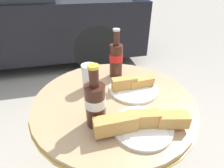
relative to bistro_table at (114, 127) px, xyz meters
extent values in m
cylinder|color=gold|center=(0.00, 0.00, -0.18)|extent=(0.08, 0.08, 0.68)
cylinder|color=gold|center=(0.00, 0.00, 0.16)|extent=(0.71, 0.71, 0.01)
cylinder|color=tan|center=(0.00, 0.00, 0.17)|extent=(0.70, 0.70, 0.02)
cylinder|color=#3D1E14|center=(0.06, 0.19, 0.27)|extent=(0.07, 0.07, 0.17)
cylinder|color=red|center=(0.06, 0.19, 0.29)|extent=(0.07, 0.07, 0.04)
cylinder|color=#3D1E14|center=(0.06, 0.19, 0.39)|extent=(0.03, 0.03, 0.07)
cylinder|color=silver|center=(0.06, 0.19, 0.43)|extent=(0.03, 0.03, 0.01)
cylinder|color=#3D1E14|center=(-0.10, -0.14, 0.26)|extent=(0.07, 0.07, 0.16)
cylinder|color=silver|center=(-0.10, -0.14, 0.28)|extent=(0.07, 0.07, 0.04)
cylinder|color=#3D1E14|center=(-0.10, -0.14, 0.37)|extent=(0.03, 0.03, 0.06)
cylinder|color=gold|center=(-0.10, -0.14, 0.41)|extent=(0.04, 0.04, 0.01)
cylinder|color=silver|center=(-0.09, 0.10, 0.23)|extent=(0.06, 0.06, 0.10)
cylinder|color=silver|center=(-0.09, 0.10, 0.24)|extent=(0.07, 0.07, 0.12)
cylinder|color=silver|center=(0.05, -0.20, 0.19)|extent=(0.22, 0.22, 0.01)
cube|color=white|center=(0.05, -0.20, 0.19)|extent=(0.17, 0.17, 0.00)
cube|color=#C68E47|center=(-0.04, -0.20, 0.22)|extent=(0.15, 0.05, 0.06)
cube|color=#C68E47|center=(0.05, -0.20, 0.22)|extent=(0.12, 0.06, 0.05)
cube|color=#C68E47|center=(0.15, -0.22, 0.22)|extent=(0.11, 0.07, 0.05)
cylinder|color=silver|center=(0.10, 0.04, 0.19)|extent=(0.23, 0.23, 0.01)
cube|color=white|center=(0.10, 0.04, 0.19)|extent=(0.18, 0.18, 0.00)
cube|color=#C68E47|center=(0.06, 0.04, 0.22)|extent=(0.11, 0.04, 0.05)
cube|color=#C68E47|center=(0.14, 0.04, 0.22)|extent=(0.12, 0.05, 0.04)
cube|color=black|center=(-1.00, 2.48, 0.00)|extent=(3.81, 1.74, 0.73)
cylinder|color=black|center=(0.18, 3.25, -0.22)|extent=(0.65, 0.21, 0.65)
cylinder|color=black|center=(0.18, 1.72, -0.22)|extent=(0.65, 0.21, 0.65)
cylinder|color=navy|center=(1.09, 2.68, -0.16)|extent=(0.15, 0.15, 0.76)
cylinder|color=navy|center=(1.23, 2.58, -0.16)|extent=(0.15, 0.15, 0.76)
camera|label=1|loc=(-0.15, -0.60, 0.64)|focal=28.00mm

